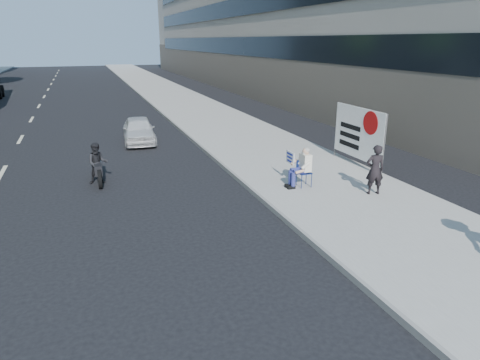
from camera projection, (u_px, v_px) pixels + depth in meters
name	position (u px, v px, depth m)	size (l,w,h in m)	color
ground	(239.00, 234.00, 10.91)	(160.00, 160.00, 0.00)	black
near_sidewalk	(195.00, 109.00, 30.03)	(5.00, 120.00, 0.15)	gray
seated_protester	(301.00, 165.00, 13.77)	(0.83, 1.11, 1.31)	navy
pedestrian_woman	(375.00, 170.00, 13.09)	(0.57, 0.37, 1.56)	black
protest_banner	(358.00, 133.00, 15.97)	(0.08, 3.06, 2.20)	#4C4C4C
white_sedan_near	(139.00, 130.00, 20.49)	(1.44, 3.57, 1.22)	silver
motorcycle	(98.00, 165.00, 14.61)	(0.70, 2.04, 1.42)	black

